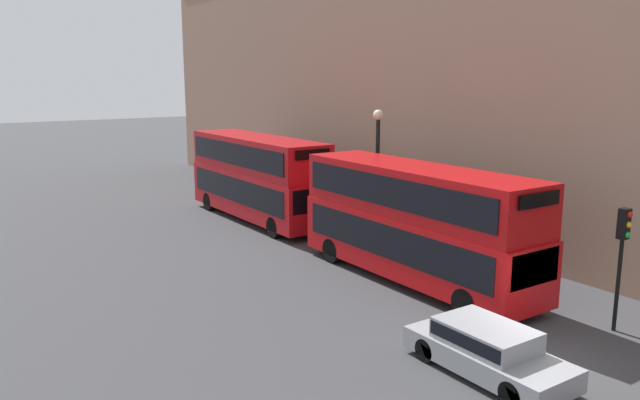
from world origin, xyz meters
TOP-DOWN VIEW (x-y plane):
  - ground_plane at (0.00, 0.00)m, footprint 200.00×200.00m
  - bus_leading at (1.60, 6.61)m, footprint 2.59×10.39m
  - bus_second_in_queue at (1.60, 18.55)m, footprint 2.59×10.50m
  - car_dark_sedan at (-1.80, 0.20)m, footprint 1.81×4.37m
  - traffic_light at (3.46, -0.09)m, footprint 0.30×0.36m
  - street_lamp at (3.49, 11.12)m, footprint 0.44×0.44m

SIDE VIEW (x-z plane):
  - ground_plane at x=0.00m, z-range 0.00..0.00m
  - car_dark_sedan at x=-1.80m, z-range 0.04..1.34m
  - bus_leading at x=1.60m, z-range 0.22..4.49m
  - bus_second_in_queue at x=1.60m, z-range 0.23..4.58m
  - traffic_light at x=3.46m, z-range 0.82..4.53m
  - street_lamp at x=3.49m, z-range 0.74..6.75m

